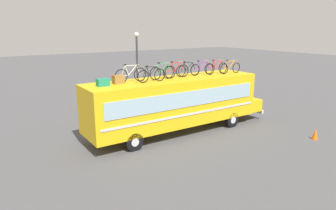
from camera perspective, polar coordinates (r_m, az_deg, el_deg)
name	(u,v)px	position (r m, az deg, el deg)	size (l,w,h in m)	color
ground_plane	(174,132)	(18.01, 1.20, -5.14)	(120.00, 120.00, 0.00)	#4C4C4F
bus	(177,101)	(17.56, 1.67, 0.72)	(11.66, 2.60, 3.21)	yellow
luggage_bag_1	(103,82)	(15.25, -12.13, 4.17)	(0.59, 0.41, 0.36)	#1E7F66
luggage_bag_2	(118,79)	(15.77, -9.34, 4.78)	(0.53, 0.40, 0.45)	olive
rooftop_bicycle_1	(131,75)	(16.10, -7.03, 5.69)	(1.83, 0.44, 0.97)	black
rooftop_bicycle_2	(151,75)	(16.03, -3.13, 5.63)	(1.68, 0.44, 0.89)	black
rooftop_bicycle_3	(163,72)	(16.88, -0.98, 6.17)	(1.70, 0.44, 0.96)	black
rooftop_bicycle_4	(176,71)	(17.38, 1.49, 6.41)	(1.78, 0.44, 0.96)	black
rooftop_bicycle_5	(188,70)	(18.09, 3.77, 6.62)	(1.72, 0.44, 0.89)	black
rooftop_bicycle_6	(202,69)	(18.61, 6.42, 6.78)	(1.75, 0.44, 0.90)	black
rooftop_bicycle_7	(217,68)	(19.06, 9.10, 6.88)	(1.73, 0.44, 0.91)	black
rooftop_bicycle_8	(230,68)	(19.50, 11.61, 6.88)	(1.69, 0.44, 0.86)	black
traffic_cone	(315,134)	(18.68, 25.93, -4.86)	(0.31, 0.31, 0.65)	orange
street_lamp	(137,65)	(21.33, -5.80, 7.45)	(0.34, 0.34, 5.72)	#38383D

